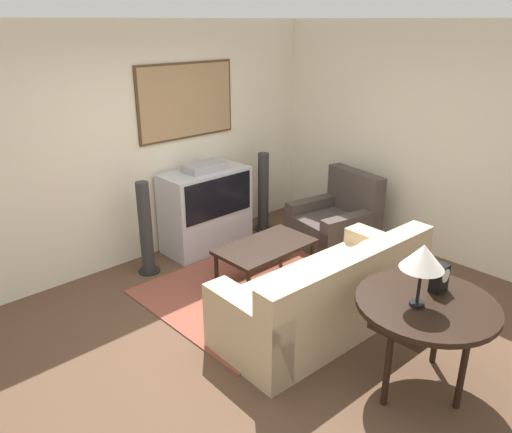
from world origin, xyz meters
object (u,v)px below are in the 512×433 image
(coffee_table, at_px, (266,249))
(speaker_tower_left, at_px, (146,231))
(armchair, at_px, (336,223))
(speaker_tower_right, at_px, (263,194))
(couch, at_px, (327,297))
(console_table, at_px, (426,310))
(table_lamp, at_px, (423,258))
(mantel_clock, at_px, (439,278))
(tv, at_px, (206,209))

(coffee_table, xyz_separation_m, speaker_tower_left, (-0.80, 1.08, 0.11))
(armchair, distance_m, speaker_tower_right, 1.06)
(couch, xyz_separation_m, console_table, (-0.11, -1.01, 0.37))
(couch, distance_m, console_table, 1.08)
(couch, bearing_deg, table_lamp, 80.07)
(couch, height_order, coffee_table, couch)
(armchair, height_order, table_lamp, table_lamp)
(table_lamp, relative_size, mantel_clock, 2.27)
(console_table, bearing_deg, armchair, 52.19)
(speaker_tower_right, bearing_deg, mantel_clock, -109.73)
(tv, bearing_deg, speaker_tower_left, -174.83)
(console_table, bearing_deg, tv, 82.88)
(table_lamp, bearing_deg, coffee_table, 78.76)
(console_table, height_order, mantel_clock, mantel_clock)
(tv, xyz_separation_m, speaker_tower_left, (-0.90, -0.08, -0.00))
(couch, bearing_deg, coffee_table, -97.61)
(tv, relative_size, speaker_tower_right, 1.02)
(armchair, xyz_separation_m, speaker_tower_left, (-2.14, 0.98, 0.22))
(console_table, xyz_separation_m, mantel_clock, (0.20, 0.03, 0.18))
(couch, height_order, speaker_tower_right, speaker_tower_right)
(table_lamp, bearing_deg, speaker_tower_right, 65.35)
(armchair, bearing_deg, console_table, -27.18)
(armchair, xyz_separation_m, coffee_table, (-1.34, -0.11, 0.12))
(armchair, height_order, speaker_tower_left, speaker_tower_left)
(couch, xyz_separation_m, mantel_clock, (0.09, -0.98, 0.55))
(mantel_clock, bearing_deg, speaker_tower_right, 70.27)
(coffee_table, xyz_separation_m, speaker_tower_right, (1.01, 1.08, 0.11))
(couch, relative_size, speaker_tower_right, 1.98)
(armchair, distance_m, coffee_table, 1.35)
(couch, distance_m, coffee_table, 1.01)
(couch, bearing_deg, speaker_tower_left, -70.81)
(mantel_clock, xyz_separation_m, speaker_tower_left, (-0.71, 3.05, -0.35))
(table_lamp, xyz_separation_m, speaker_tower_left, (-0.41, 3.05, -0.63))
(tv, bearing_deg, speaker_tower_right, -5.17)
(mantel_clock, height_order, speaker_tower_left, speaker_tower_left)
(armchair, height_order, coffee_table, armchair)
(speaker_tower_left, xyz_separation_m, speaker_tower_right, (1.81, 0.00, 0.00))
(tv, distance_m, armchair, 1.65)
(couch, height_order, speaker_tower_left, speaker_tower_left)
(mantel_clock, bearing_deg, couch, 95.29)
(console_table, distance_m, table_lamp, 0.46)
(table_lamp, distance_m, speaker_tower_right, 3.42)
(table_lamp, bearing_deg, couch, 77.60)
(coffee_table, height_order, speaker_tower_left, speaker_tower_left)
(table_lamp, bearing_deg, console_table, -17.83)
(coffee_table, bearing_deg, armchair, 4.51)
(tv, relative_size, table_lamp, 2.26)
(console_table, xyz_separation_m, table_lamp, (-0.10, 0.03, 0.45))
(speaker_tower_left, bearing_deg, armchair, -24.52)
(coffee_table, bearing_deg, console_table, -98.25)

